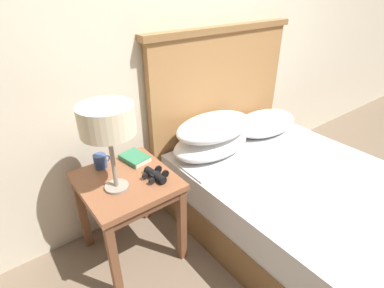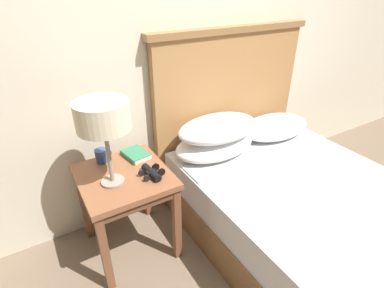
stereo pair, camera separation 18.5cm
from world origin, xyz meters
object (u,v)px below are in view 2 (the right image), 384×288
book_on_nightstand (136,155)px  coffee_mug (102,156)px  table_lamp (103,118)px  binoculars_pair (152,172)px  bed (308,212)px  nightstand (125,186)px

book_on_nightstand → coffee_mug: bearing=164.8°
table_lamp → binoculars_pair: (0.21, -0.05, -0.37)m
table_lamp → binoculars_pair: 0.43m
bed → binoculars_pair: size_ratio=12.57×
nightstand → bed: 1.15m
nightstand → bed: bearing=-31.3°
table_lamp → coffee_mug: size_ratio=4.67×
nightstand → bed: bed is taller
binoculars_pair → book_on_nightstand: bearing=90.5°
table_lamp → coffee_mug: 0.43m
book_on_nightstand → bed: bearing=-41.4°
coffee_mug → binoculars_pair: bearing=-56.2°
bed → coffee_mug: bed is taller
bed → nightstand: bearing=148.7°
nightstand → book_on_nightstand: (0.13, 0.15, 0.10)m
table_lamp → nightstand: bearing=31.2°
table_lamp → book_on_nightstand: bearing=42.2°
binoculars_pair → table_lamp: bearing=165.9°
binoculars_pair → coffee_mug: size_ratio=1.58×
coffee_mug → book_on_nightstand: bearing=-15.2°
table_lamp → book_on_nightstand: size_ratio=2.47×
table_lamp → binoculars_pair: table_lamp is taller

